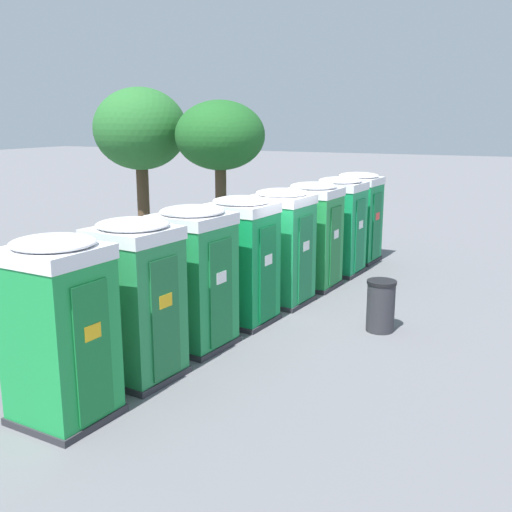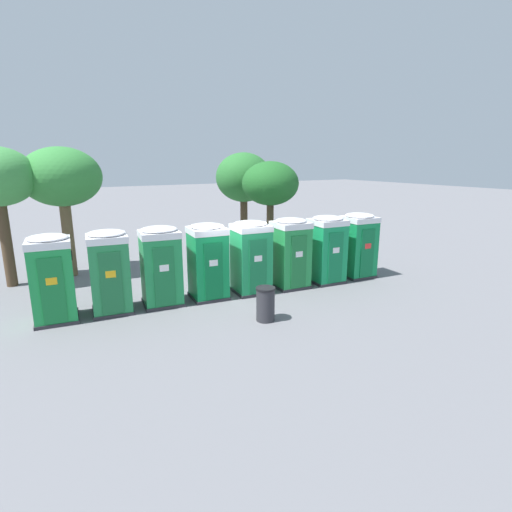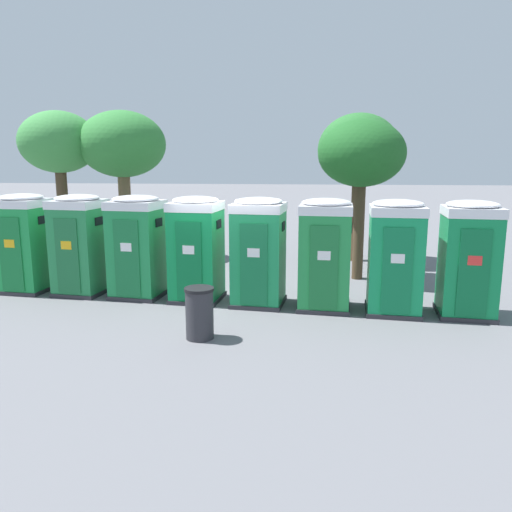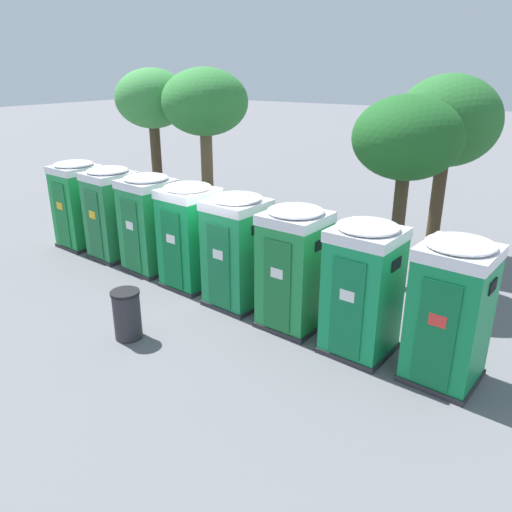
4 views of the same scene
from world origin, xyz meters
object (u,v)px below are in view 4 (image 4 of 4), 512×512
at_px(street_tree_0, 152,101).
at_px(portapotty_6, 363,288).
at_px(portapotty_3, 190,235).
at_px(street_tree_2, 205,104).
at_px(portapotty_7, 450,311).
at_px(portapotty_1, 112,213).
at_px(street_tree_1, 447,123).
at_px(street_tree_3, 407,140).
at_px(portapotty_2, 149,223).
at_px(portapotty_0, 78,204).
at_px(trash_can, 127,314).
at_px(portapotty_4, 237,250).
at_px(portapotty_5, 294,267).

bearing_deg(street_tree_0, portapotty_6, -27.58).
height_order(portapotty_3, street_tree_2, street_tree_2).
distance_m(portapotty_7, street_tree_2, 11.74).
height_order(portapotty_1, street_tree_1, street_tree_1).
distance_m(street_tree_1, street_tree_2, 7.99).
bearing_deg(street_tree_3, portapotty_2, -156.18).
bearing_deg(portapotty_2, portapotty_0, 176.01).
bearing_deg(trash_can, street_tree_2, 118.75).
relative_size(portapotty_3, portapotty_6, 1.00).
distance_m(portapotty_4, portapotty_5, 1.54).
relative_size(portapotty_2, street_tree_3, 0.57).
relative_size(portapotty_5, street_tree_3, 0.57).
xyz_separation_m(portapotty_5, trash_can, (-2.43, -2.26, -0.78)).
height_order(portapotty_0, portapotty_2, same).
relative_size(portapotty_7, street_tree_2, 0.50).
xyz_separation_m(street_tree_0, street_tree_2, (2.08, 0.39, -0.05)).
bearing_deg(portapotty_5, street_tree_1, 78.05).
bearing_deg(trash_can, street_tree_0, 130.50).
bearing_deg(portapotty_5, street_tree_2, 140.22).
bearing_deg(street_tree_1, portapotty_5, -101.95).
height_order(portapotty_5, street_tree_2, street_tree_2).
distance_m(portapotty_6, street_tree_1, 6.42).
bearing_deg(portapotty_6, portapotty_7, -2.10).
xyz_separation_m(street_tree_2, street_tree_3, (7.81, -2.57, -0.34)).
relative_size(street_tree_1, trash_can, 4.89).
distance_m(street_tree_2, trash_can, 9.60).
xyz_separation_m(portapotty_3, street_tree_1, (4.28, 5.39, 2.38)).
height_order(portapotty_6, street_tree_1, street_tree_1).
bearing_deg(portapotty_4, portapotty_2, 172.59).
distance_m(portapotty_6, portapotty_7, 1.55).
xyz_separation_m(portapotty_7, street_tree_2, (-9.84, 5.86, 2.57)).
xyz_separation_m(portapotty_0, portapotty_2, (3.08, -0.21, -0.00)).
height_order(street_tree_1, street_tree_3, street_tree_1).
bearing_deg(portapotty_0, street_tree_0, 104.66).
height_order(portapotty_0, portapotty_4, same).
relative_size(street_tree_2, trash_can, 5.04).
height_order(portapotty_1, portapotty_7, same).
height_order(street_tree_1, street_tree_2, street_tree_2).
xyz_separation_m(street_tree_0, street_tree_3, (9.89, -2.18, -0.39)).
distance_m(portapotty_4, street_tree_3, 4.47).
bearing_deg(street_tree_3, trash_can, -123.16).
bearing_deg(street_tree_1, portapotty_4, -116.20).
height_order(portapotty_3, trash_can, portapotty_3).
height_order(portapotty_7, trash_can, portapotty_7).
relative_size(portapotty_3, street_tree_0, 0.51).
xyz_separation_m(portapotty_0, portapotty_6, (9.21, -0.96, -0.00)).
distance_m(portapotty_6, trash_can, 4.55).
bearing_deg(portapotty_1, portapotty_3, -5.65).
bearing_deg(street_tree_1, portapotty_1, -145.35).
xyz_separation_m(portapotty_3, portapotty_7, (6.14, -0.62, 0.00)).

